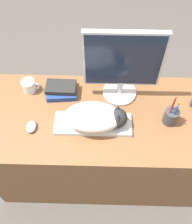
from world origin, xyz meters
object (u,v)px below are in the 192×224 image
object	(u,v)px
monitor	(123,64)
computer_mouse	(31,127)
cat	(97,117)
pen_cup	(171,116)
book_stack	(61,89)
coffee_mug	(29,86)
keyboard	(93,124)

from	to	relation	value
monitor	computer_mouse	bearing A→B (deg)	-152.38
cat	pen_cup	size ratio (longest dim) A/B	1.55
book_stack	coffee_mug	bearing A→B (deg)	174.91
cat	computer_mouse	bearing A→B (deg)	-175.67
coffee_mug	book_stack	distance (m)	0.21
keyboard	monitor	world-z (taller)	monitor
keyboard	coffee_mug	xyz separation A→B (m)	(-0.41, 0.26, 0.03)
computer_mouse	book_stack	world-z (taller)	book_stack
cat	monitor	world-z (taller)	monitor
cat	coffee_mug	world-z (taller)	cat
book_stack	cat	bearing A→B (deg)	-46.15
keyboard	book_stack	world-z (taller)	book_stack
cat	monitor	size ratio (longest dim) A/B	0.74
monitor	cat	bearing A→B (deg)	-119.67
book_stack	keyboard	bearing A→B (deg)	-49.16
computer_mouse	cat	bearing A→B (deg)	4.33
computer_mouse	pen_cup	distance (m)	0.81
book_stack	pen_cup	bearing A→B (deg)	-16.88
monitor	book_stack	size ratio (longest dim) A/B	2.44
cat	monitor	xyz separation A→B (m)	(0.14, 0.24, 0.18)
computer_mouse	book_stack	size ratio (longest dim) A/B	0.43
cat	book_stack	distance (m)	0.34
computer_mouse	pen_cup	bearing A→B (deg)	4.85
coffee_mug	pen_cup	size ratio (longest dim) A/B	0.49
keyboard	book_stack	distance (m)	0.32
cat	computer_mouse	xyz separation A→B (m)	(-0.38, -0.03, -0.07)
book_stack	monitor	bearing A→B (deg)	0.57
computer_mouse	coffee_mug	size ratio (longest dim) A/B	0.75
keyboard	computer_mouse	bearing A→B (deg)	-175.40
keyboard	coffee_mug	world-z (taller)	coffee_mug
keyboard	coffee_mug	size ratio (longest dim) A/B	4.01
keyboard	computer_mouse	distance (m)	0.36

